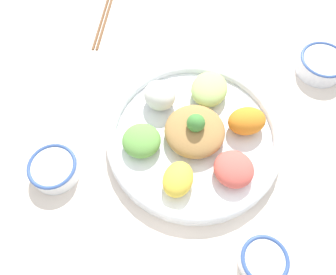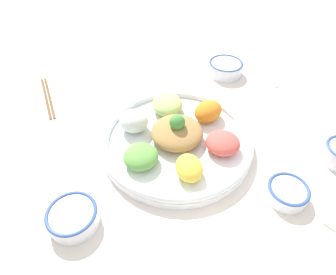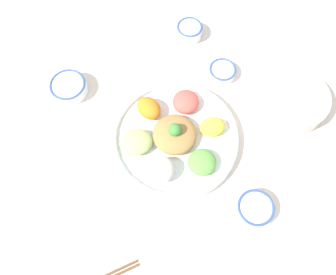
# 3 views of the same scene
# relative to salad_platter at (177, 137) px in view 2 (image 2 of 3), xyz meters

# --- Properties ---
(ground_plane) EXTENTS (2.40, 2.40, 0.00)m
(ground_plane) POSITION_rel_salad_platter_xyz_m (-0.01, 0.01, -0.02)
(ground_plane) COLOR silver
(salad_platter) EXTENTS (0.37, 0.37, 0.09)m
(salad_platter) POSITION_rel_salad_platter_xyz_m (0.00, 0.00, 0.00)
(salad_platter) COLOR white
(salad_platter) RESTS_ON ground_plane
(rice_bowl_blue) EXTENTS (0.09, 0.09, 0.03)m
(rice_bowl_blue) POSITION_rel_salad_platter_xyz_m (0.18, -0.20, -0.01)
(rice_bowl_blue) COLOR white
(rice_bowl_blue) RESTS_ON ground_plane
(sauce_bowl_dark) EXTENTS (0.10, 0.10, 0.04)m
(sauce_bowl_dark) POSITION_rel_salad_platter_xyz_m (-0.25, -0.16, -0.00)
(sauce_bowl_dark) COLOR white
(sauce_bowl_dark) RESTS_ON ground_plane
(rice_bowl_plain) EXTENTS (0.11, 0.11, 0.04)m
(rice_bowl_plain) POSITION_rel_salad_platter_xyz_m (0.24, 0.27, -0.00)
(rice_bowl_plain) COLOR white
(rice_bowl_plain) RESTS_ON ground_plane
(chopsticks_pair_near) EXTENTS (0.05, 0.21, 0.01)m
(chopsticks_pair_near) POSITION_rel_salad_platter_xyz_m (-0.32, 0.27, -0.02)
(chopsticks_pair_near) COLOR brown
(chopsticks_pair_near) RESTS_ON ground_plane
(serving_spoon_main) EXTENTS (0.05, 0.13, 0.01)m
(serving_spoon_main) POSITION_rel_salad_platter_xyz_m (0.38, 0.24, -0.02)
(serving_spoon_main) COLOR beige
(serving_spoon_main) RESTS_ON ground_plane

